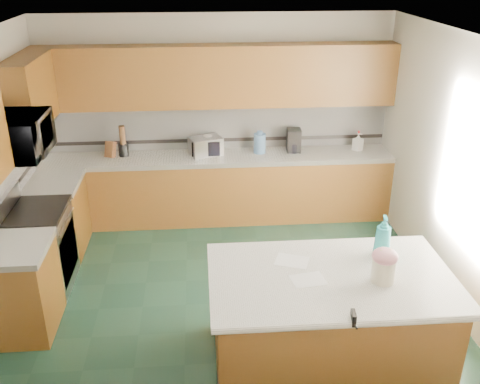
{
  "coord_description": "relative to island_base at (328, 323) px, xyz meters",
  "views": [
    {
      "loc": [
        -0.25,
        -4.65,
        3.38
      ],
      "look_at": [
        0.15,
        0.35,
        1.12
      ],
      "focal_mm": 40.0,
      "sensor_mm": 36.0,
      "label": 1
    }
  ],
  "objects": [
    {
      "name": "floor",
      "position": [
        -0.81,
        0.95,
        -0.43
      ],
      "size": [
        4.6,
        4.6,
        0.0
      ],
      "primitive_type": "plane",
      "color": "black",
      "rests_on": "ground"
    },
    {
      "name": "ceiling",
      "position": [
        -0.81,
        0.95,
        2.27
      ],
      "size": [
        4.6,
        4.6,
        0.0
      ],
      "primitive_type": "plane",
      "color": "white",
      "rests_on": "ground"
    },
    {
      "name": "wall_back",
      "position": [
        -0.81,
        3.27,
        0.92
      ],
      "size": [
        4.6,
        0.04,
        2.7
      ],
      "primitive_type": "cube",
      "color": "silver",
      "rests_on": "ground"
    },
    {
      "name": "wall_front",
      "position": [
        -0.81,
        -1.37,
        0.92
      ],
      "size": [
        4.6,
        0.04,
        2.7
      ],
      "primitive_type": "cube",
      "color": "silver",
      "rests_on": "ground"
    },
    {
      "name": "wall_right",
      "position": [
        1.51,
        0.95,
        0.92
      ],
      "size": [
        0.04,
        4.6,
        2.7
      ],
      "primitive_type": "cube",
      "color": "silver",
      "rests_on": "ground"
    },
    {
      "name": "back_base_cab",
      "position": [
        -0.81,
        2.95,
        0.0
      ],
      "size": [
        4.6,
        0.6,
        0.86
      ],
      "primitive_type": "cube",
      "color": "#52310C",
      "rests_on": "ground"
    },
    {
      "name": "back_countertop",
      "position": [
        -0.81,
        2.95,
        0.46
      ],
      "size": [
        4.6,
        0.64,
        0.06
      ],
      "primitive_type": "cube",
      "color": "white",
      "rests_on": "back_base_cab"
    },
    {
      "name": "back_upper_cab",
      "position": [
        -0.81,
        3.09,
        1.51
      ],
      "size": [
        4.6,
        0.33,
        0.78
      ],
      "primitive_type": "cube",
      "color": "#52310C",
      "rests_on": "wall_back"
    },
    {
      "name": "back_backsplash",
      "position": [
        -0.81,
        3.24,
        0.81
      ],
      "size": [
        4.6,
        0.02,
        0.63
      ],
      "primitive_type": "cube",
      "color": "silver",
      "rests_on": "back_countertop"
    },
    {
      "name": "back_accent_band",
      "position": [
        -0.81,
        3.24,
        0.61
      ],
      "size": [
        4.6,
        0.01,
        0.05
      ],
      "primitive_type": "cube",
      "color": "black",
      "rests_on": "back_countertop"
    },
    {
      "name": "left_base_cab_rear",
      "position": [
        -2.81,
        2.24,
        0.0
      ],
      "size": [
        0.6,
        0.82,
        0.86
      ],
      "primitive_type": "cube",
      "color": "#52310C",
      "rests_on": "ground"
    },
    {
      "name": "left_counter_rear",
      "position": [
        -2.81,
        2.24,
        0.46
      ],
      "size": [
        0.64,
        0.82,
        0.06
      ],
      "primitive_type": "cube",
      "color": "white",
      "rests_on": "left_base_cab_rear"
    },
    {
      "name": "left_base_cab_front",
      "position": [
        -2.81,
        0.71,
        0.0
      ],
      "size": [
        0.6,
        0.72,
        0.86
      ],
      "primitive_type": "cube",
      "color": "#52310C",
      "rests_on": "ground"
    },
    {
      "name": "left_counter_front",
      "position": [
        -2.81,
        0.71,
        0.46
      ],
      "size": [
        0.64,
        0.72,
        0.06
      ],
      "primitive_type": "cube",
      "color": "white",
      "rests_on": "left_base_cab_front"
    },
    {
      "name": "left_backsplash",
      "position": [
        -3.1,
        1.5,
        0.81
      ],
      "size": [
        0.02,
        2.3,
        0.63
      ],
      "primitive_type": "cube",
      "color": "silver",
      "rests_on": "wall_left"
    },
    {
      "name": "left_accent_band",
      "position": [
        -3.09,
        1.5,
        0.61
      ],
      "size": [
        0.01,
        2.3,
        0.05
      ],
      "primitive_type": "cube",
      "color": "black",
      "rests_on": "wall_left"
    },
    {
      "name": "left_upper_cab_rear",
      "position": [
        -2.94,
        2.38,
        1.51
      ],
      "size": [
        0.33,
        1.09,
        0.78
      ],
      "primitive_type": "cube",
      "color": "#52310C",
      "rests_on": "wall_left"
    },
    {
      "name": "range_body",
      "position": [
        -2.81,
        1.45,
        0.01
      ],
      "size": [
        0.6,
        0.76,
        0.88
      ],
      "primitive_type": "cube",
      "color": "#B7B7BC",
      "rests_on": "ground"
    },
    {
      "name": "range_oven_door",
      "position": [
        -2.52,
        1.45,
        -0.03
      ],
      "size": [
        0.02,
        0.68,
        0.55
      ],
      "primitive_type": "cube",
      "color": "black",
      "rests_on": "range_body"
    },
    {
      "name": "range_cooktop",
      "position": [
        -2.81,
        1.45,
        0.47
      ],
      "size": [
        0.62,
        0.78,
        0.04
      ],
      "primitive_type": "cube",
      "color": "black",
      "rests_on": "range_body"
    },
    {
      "name": "range_handle",
      "position": [
        -2.49,
        1.45,
        0.35
      ],
      "size": [
        0.02,
        0.66,
        0.02
      ],
      "primitive_type": "cylinder",
      "rotation": [
        1.57,
        0.0,
        0.0
      ],
      "color": "#B7B7BC",
      "rests_on": "range_body"
    },
    {
      "name": "range_backguard",
      "position": [
        -3.07,
        1.45,
        0.59
      ],
      "size": [
        0.06,
        0.76,
        0.18
      ],
      "primitive_type": "cube",
      "color": "#B7B7BC",
      "rests_on": "range_body"
    },
    {
      "name": "microwave",
      "position": [
        -2.81,
        1.45,
        1.3
      ],
      "size": [
        0.5,
        0.73,
        0.41
      ],
      "primitive_type": "imported",
      "rotation": [
        0.0,
        0.0,
        1.57
      ],
      "color": "#B7B7BC",
      "rests_on": "wall_left"
    },
    {
      "name": "island_base",
      "position": [
        0.0,
        0.0,
        0.0
      ],
      "size": [
        1.95,
        1.12,
        0.86
      ],
      "primitive_type": "cube",
      "rotation": [
        0.0,
        0.0,
        -0.0
      ],
      "color": "#52310C",
      "rests_on": "ground"
    },
    {
      "name": "island_top",
      "position": [
        -0.0,
        0.0,
        0.46
      ],
      "size": [
        2.05,
        1.22,
        0.06
      ],
      "primitive_type": "cube",
      "rotation": [
        0.0,
        0.0,
        -0.0
      ],
      "color": "white",
      "rests_on": "island_base"
    },
    {
      "name": "island_bullnose",
      "position": [
        0.0,
        -0.61,
        0.46
      ],
      "size": [
        2.05,
        0.07,
        0.06
      ],
      "primitive_type": "cylinder",
      "rotation": [
        0.0,
        1.57,
        -0.0
      ],
      "color": "white",
      "rests_on": "island_base"
    },
    {
      "name": "treat_jar",
      "position": [
        0.39,
        -0.11,
        0.59
      ],
      "size": [
        0.21,
        0.21,
        0.2
      ],
      "primitive_type": "cylinder",
      "rotation": [
        0.0,
        0.0,
        0.13
      ],
      "color": "beige",
      "rests_on": "island_top"
    },
    {
      "name": "treat_jar_lid",
      "position": [
        0.39,
        -0.11,
        0.72
      ],
      "size": [
        0.21,
        0.21,
        0.13
      ],
      "primitive_type": "ellipsoid",
      "color": "pink",
      "rests_on": "treat_jar"
    },
    {
      "name": "treat_jar_knob",
      "position": [
        0.39,
        -0.11,
        0.77
      ],
      "size": [
        0.07,
        0.02,
        0.02
      ],
      "primitive_type": "cylinder",
      "rotation": [
        0.0,
        1.57,
        0.0
      ],
      "color": "tan",
      "rests_on": "treat_jar_lid"
    },
    {
      "name": "treat_jar_knob_end_l",
      "position": [
        0.36,
        -0.11,
        0.77
      ],
      "size": [
        0.04,
        0.04,
        0.04
      ],
      "primitive_type": "sphere",
      "color": "tan",
      "rests_on": "treat_jar_lid"
    },
    {
      "name": "treat_jar_knob_end_r",
      "position": [
        0.43,
        -0.11,
        0.77
      ],
      "size": [
        0.04,
        0.04,
        0.04
      ],
      "primitive_type": "sphere",
      "color": "tan",
      "rests_on": "treat_jar_lid"
    },
    {
      "name": "soap_bottle_island",
      "position": [
        0.51,
        0.29,
        0.68
      ],
      "size": [
        0.17,
        0.17,
        0.38
      ],
      "primitive_type": "imported",
      "rotation": [
        0.0,
        0.0,
        -0.14
      ],
      "color": "teal",
      "rests_on": "island_top"
    },
    {
      "name": "paper_sheet_a",
      "position": [
        -0.21,
        -0.05,
        0.49
      ],
      "size": [
        0.3,
        0.25,
        0.0
      ],
      "primitive_type": "cube",
      "rotation": [
        0.0,
        0.0,
        0.17
      ],
      "color": "white",
      "rests_on": "island_top"
    },
    {
      "name": "paper_sheet_b",
      "position": [
        -0.29,
        0.25,
        0.49
      ],
      "size": [
        0.34,
        0.29,
        0.0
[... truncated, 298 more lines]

